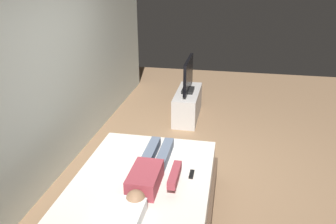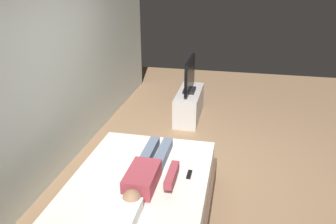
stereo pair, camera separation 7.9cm
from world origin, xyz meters
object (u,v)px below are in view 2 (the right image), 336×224
object	(u,v)px
bed	(140,202)
pillow	(116,219)
tv	(190,76)
remote	(189,174)
person	(147,172)
tv_stand	(189,105)

from	to	relation	value
bed	pillow	size ratio (longest dim) A/B	4.09
tv	remote	bearing A→B (deg)	-171.37
person	tv_stand	xyz separation A→B (m)	(2.79, -0.00, -0.37)
tv_stand	remote	bearing A→B (deg)	-171.37
remote	tv	size ratio (longest dim) A/B	0.17
pillow	tv_stand	bearing A→B (deg)	-1.41
remote	tv_stand	size ratio (longest dim) A/B	0.14
tv_stand	bed	bearing A→B (deg)	178.26
person	remote	world-z (taller)	person
pillow	tv_stand	xyz separation A→B (m)	(3.49, -0.09, -0.35)
pillow	bed	bearing A→B (deg)	0.00
remote	pillow	bearing A→B (deg)	149.98
bed	tv	xyz separation A→B (m)	(2.82, -0.09, 0.52)
tv_stand	tv	distance (m)	0.53
pillow	tv_stand	size ratio (longest dim) A/B	0.44
person	tv	xyz separation A→B (m)	(2.79, -0.00, 0.16)
pillow	remote	size ratio (longest dim) A/B	3.20
tv_stand	pillow	bearing A→B (deg)	178.59
remote	tv_stand	world-z (taller)	remote
pillow	tv	world-z (taller)	tv
remote	tv	xyz separation A→B (m)	(2.64, 0.40, 0.24)
tv_stand	tv	xyz separation A→B (m)	(0.00, 0.00, 0.53)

